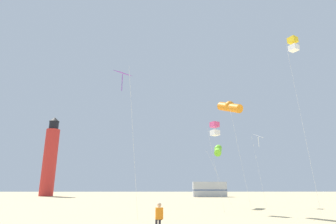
% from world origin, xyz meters
% --- Properties ---
extents(kite_flyer_standing, '(0.39, 0.54, 1.16)m').
position_xyz_m(kite_flyer_standing, '(1.27, 5.07, 0.61)').
color(kite_flyer_standing, orange).
rests_on(kite_flyer_standing, ground).
extents(kite_box_gold, '(0.99, 0.99, 13.31)m').
position_xyz_m(kite_box_gold, '(11.69, 10.44, 12.70)').
color(kite_box_gold, silver).
rests_on(kite_box_gold, ground).
extents(kite_diamond_violet, '(1.81, 1.81, 9.05)m').
position_xyz_m(kite_diamond_violet, '(-1.09, 7.47, 8.50)').
color(kite_diamond_violet, silver).
rests_on(kite_diamond_violet, ground).
extents(kite_diamond_white, '(1.32, 1.32, 7.36)m').
position_xyz_m(kite_diamond_white, '(11.68, 20.02, 6.90)').
color(kite_diamond_white, silver).
rests_on(kite_diamond_white, ground).
extents(kite_box_rainbow, '(1.10, 1.10, 7.12)m').
position_xyz_m(kite_box_rainbow, '(5.77, 13.56, 6.54)').
color(kite_box_rainbow, silver).
rests_on(kite_box_rainbow, ground).
extents(kite_tube_orange, '(1.97, 2.53, 8.91)m').
position_xyz_m(kite_tube_orange, '(6.92, 12.70, 8.21)').
color(kite_tube_orange, silver).
rests_on(kite_tube_orange, ground).
extents(kite_tube_lime, '(2.22, 2.70, 6.21)m').
position_xyz_m(kite_tube_lime, '(7.11, 19.12, 5.51)').
color(kite_tube_lime, silver).
rests_on(kite_tube_lime, ground).
extents(lighthouse_distant, '(2.80, 2.80, 16.80)m').
position_xyz_m(lighthouse_distant, '(-22.64, 50.04, 7.84)').
color(lighthouse_distant, red).
rests_on(lighthouse_distant, ground).
extents(rv_van_silver, '(6.51, 2.54, 2.80)m').
position_xyz_m(rv_van_silver, '(10.53, 45.63, 1.39)').
color(rv_van_silver, '#B7BABF').
rests_on(rv_van_silver, ground).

